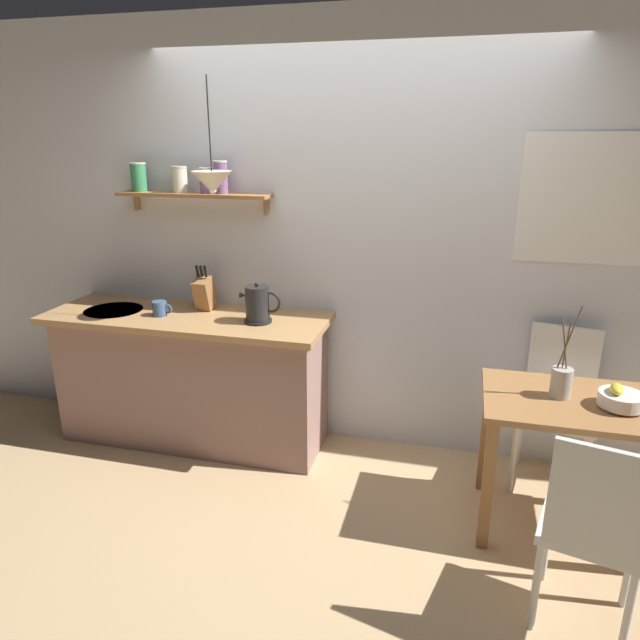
{
  "coord_description": "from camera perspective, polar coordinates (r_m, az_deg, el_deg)",
  "views": [
    {
      "loc": [
        0.7,
        -2.87,
        2.0
      ],
      "look_at": [
        -0.1,
        0.25,
        0.95
      ],
      "focal_mm": 32.12,
      "sensor_mm": 36.0,
      "label": 1
    }
  ],
  "objects": [
    {
      "name": "electric_kettle",
      "position": [
        3.51,
        -6.19,
        1.54
      ],
      "size": [
        0.26,
        0.17,
        0.25
      ],
      "color": "black",
      "rests_on": "kitchen_counter"
    },
    {
      "name": "pendant_lamp",
      "position": [
        3.42,
        -10.69,
        13.33
      ],
      "size": [
        0.23,
        0.23,
        0.64
      ],
      "color": "black"
    },
    {
      "name": "kitchen_counter",
      "position": [
        3.93,
        -12.63,
        -5.57
      ],
      "size": [
        1.83,
        0.63,
        0.9
      ],
      "color": "gray",
      "rests_on": "ground_plane"
    },
    {
      "name": "fruit_bowl",
      "position": [
        3.12,
        27.76,
        -6.96
      ],
      "size": [
        0.21,
        0.21,
        0.12
      ],
      "color": "silver",
      "rests_on": "dining_table"
    },
    {
      "name": "coffee_mug_by_sink",
      "position": [
        3.77,
        -15.64,
        1.11
      ],
      "size": [
        0.13,
        0.09,
        0.09
      ],
      "color": "#3D5B89",
      "rests_on": "kitchen_counter"
    },
    {
      "name": "twig_vase",
      "position": [
        3.11,
        22.9,
        -5.66
      ],
      "size": [
        0.1,
        0.1,
        0.48
      ],
      "color": "#B7B2A8",
      "rests_on": "dining_table"
    },
    {
      "name": "wall_shelf",
      "position": [
        3.79,
        -13.08,
        12.91
      ],
      "size": [
        1.01,
        0.2,
        0.33
      ],
      "color": "#9E6B3D"
    },
    {
      "name": "dining_chair_near",
      "position": [
        2.65,
        25.54,
        -18.12
      ],
      "size": [
        0.48,
        0.47,
        0.92
      ],
      "color": "silver",
      "rests_on": "ground_plane"
    },
    {
      "name": "back_wall",
      "position": [
        3.61,
        6.35,
        7.61
      ],
      "size": [
        6.8,
        0.11,
        2.7
      ],
      "color": "silver",
      "rests_on": "ground_plane"
    },
    {
      "name": "dining_table",
      "position": [
        3.2,
        24.72,
        -9.48
      ],
      "size": [
        0.99,
        0.62,
        0.74
      ],
      "color": "#9E6B3D",
      "rests_on": "ground_plane"
    },
    {
      "name": "ground_plane",
      "position": [
        3.57,
        0.58,
        -16.05
      ],
      "size": [
        14.0,
        14.0,
        0.0
      ],
      "primitive_type": "plane",
      "color": "tan"
    },
    {
      "name": "dining_chair_far",
      "position": [
        3.65,
        22.6,
        -7.22
      ],
      "size": [
        0.5,
        0.46,
        0.94
      ],
      "color": "white",
      "rests_on": "ground_plane"
    },
    {
      "name": "knife_block",
      "position": [
        3.81,
        -11.43,
        2.72
      ],
      "size": [
        0.1,
        0.18,
        0.31
      ],
      "color": "#9E6B3D",
      "rests_on": "kitchen_counter"
    }
  ]
}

